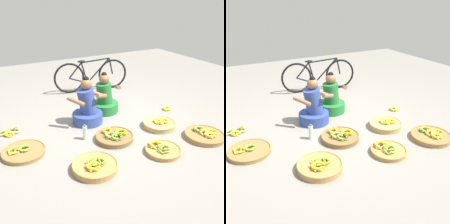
# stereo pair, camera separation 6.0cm
# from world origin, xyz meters

# --- Properties ---
(ground_plane) EXTENTS (10.00, 10.00, 0.00)m
(ground_plane) POSITION_xyz_m (0.00, 0.00, 0.00)
(ground_plane) COLOR gray
(vendor_woman_front) EXTENTS (0.75, 0.52, 0.83)m
(vendor_woman_front) POSITION_xyz_m (-0.21, 0.30, 0.27)
(vendor_woman_front) COLOR #334793
(vendor_woman_front) RESTS_ON ground
(vendor_woman_behind) EXTENTS (0.74, 0.53, 0.77)m
(vendor_woman_behind) POSITION_xyz_m (0.26, 0.57, 0.25)
(vendor_woman_behind) COLOR #237233
(vendor_woman_behind) RESTS_ON ground
(bicycle_leaning) EXTENTS (1.69, 0.30, 0.73)m
(bicycle_leaning) POSITION_xyz_m (0.55, 1.77, 0.36)
(bicycle_leaning) COLOR black
(bicycle_leaning) RESTS_ON ground
(banana_basket_front_left) EXTENTS (0.59, 0.59, 0.15)m
(banana_basket_front_left) POSITION_xyz_m (-0.09, -0.44, 0.05)
(banana_basket_front_left) COLOR brown
(banana_basket_front_left) RESTS_ON ground
(banana_basket_back_left) EXTENTS (0.61, 0.61, 0.13)m
(banana_basket_back_left) POSITION_xyz_m (-1.41, -0.17, 0.04)
(banana_basket_back_left) COLOR olive
(banana_basket_back_left) RESTS_ON ground
(banana_basket_back_right) EXTENTS (0.60, 0.60, 0.16)m
(banana_basket_back_right) POSITION_xyz_m (-0.68, -0.98, 0.05)
(banana_basket_back_right) COLOR #A87F47
(banana_basket_back_right) RESTS_ON ground
(banana_basket_front_right) EXTENTS (0.62, 0.62, 0.15)m
(banana_basket_front_right) POSITION_xyz_m (1.17, -1.08, 0.05)
(banana_basket_front_right) COLOR olive
(banana_basket_front_right) RESTS_ON ground
(banana_basket_back_center) EXTENTS (0.55, 0.55, 0.16)m
(banana_basket_back_center) POSITION_xyz_m (0.78, -0.44, 0.05)
(banana_basket_back_center) COLOR tan
(banana_basket_back_center) RESTS_ON ground
(banana_basket_mid_left) EXTENTS (0.51, 0.51, 0.14)m
(banana_basket_mid_left) POSITION_xyz_m (0.33, -1.09, 0.04)
(banana_basket_mid_left) COLOR #A87F47
(banana_basket_mid_left) RESTS_ON ground
(loose_bananas_near_bicycle) EXTENTS (0.18, 0.19, 0.08)m
(loose_bananas_near_bicycle) POSITION_xyz_m (1.35, 0.04, 0.03)
(loose_bananas_near_bicycle) COLOR yellow
(loose_bananas_near_bicycle) RESTS_ON ground
(loose_bananas_near_vendor) EXTENTS (0.34, 0.27, 0.10)m
(loose_bananas_near_vendor) POSITION_xyz_m (-1.48, 0.52, 0.03)
(loose_bananas_near_vendor) COLOR gold
(loose_bananas_near_vendor) RESTS_ON ground
(water_bottle) EXTENTS (0.07, 0.07, 0.25)m
(water_bottle) POSITION_xyz_m (-0.48, -0.21, 0.12)
(water_bottle) COLOR silver
(water_bottle) RESTS_ON ground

